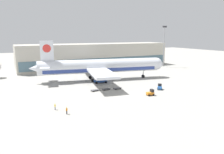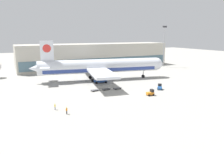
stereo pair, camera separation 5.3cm
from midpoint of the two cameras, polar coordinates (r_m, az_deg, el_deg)
ground_plane at (r=70.44m, az=3.80°, el=-4.93°), size 400.00×400.00×0.00m
terminal_building at (r=132.28m, az=-4.14°, el=5.65°), size 90.00×18.20×14.00m
light_mast at (r=135.87m, az=13.44°, el=8.51°), size 2.80×0.50×24.40m
airplane_main at (r=93.65m, az=-3.40°, el=2.72°), size 57.51×48.64×17.00m
scissor_lift_loader at (r=88.83m, az=-3.03°, el=-0.22°), size 5.68×4.23×5.30m
baggage_tug_foreground at (r=71.69m, az=10.08°, el=-4.07°), size 2.58×1.86×2.00m
baggage_tug_mid at (r=79.97m, az=12.39°, el=-2.58°), size 2.62×2.81×2.00m
baggage_dolly_lead at (r=76.27m, az=-4.50°, el=-3.39°), size 3.77×1.86×0.48m
baggage_dolly_second at (r=77.65m, az=-1.49°, el=-3.10°), size 3.77×1.86×0.48m
baggage_dolly_third at (r=78.71m, az=1.37°, el=-2.91°), size 3.77×1.86×0.48m
ground_crew_near at (r=59.33m, az=-14.65°, el=-7.39°), size 0.34×0.54×1.67m
ground_crew_far at (r=55.53m, az=-11.74°, el=-8.45°), size 0.48×0.39×1.78m
traffic_cone_near at (r=77.78m, az=10.80°, el=-3.32°), size 0.40×0.40×0.67m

